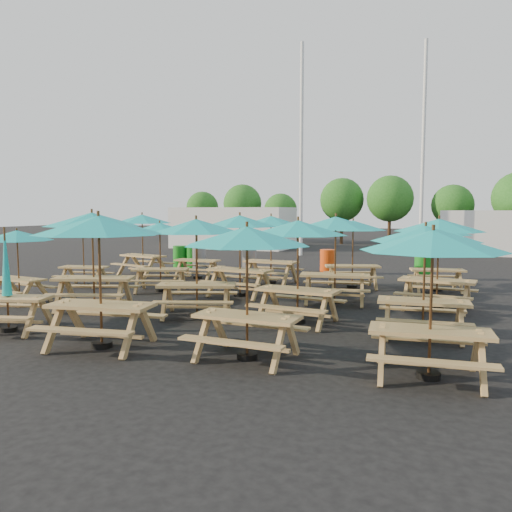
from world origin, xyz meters
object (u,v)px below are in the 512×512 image
at_px(picnic_unit_1, 17,239).
at_px(picnic_unit_16, 433,249).
at_px(picnic_unit_4, 7,289).
at_px(picnic_unit_17, 425,240).
at_px(picnic_unit_15, 353,229).
at_px(waste_bin_3, 249,260).
at_px(picnic_unit_8, 99,232).
at_px(picnic_unit_13, 298,233).
at_px(picnic_unit_18, 439,230).
at_px(waste_bin_2, 199,257).
at_px(picnic_unit_5, 92,224).
at_px(picnic_unit_19, 439,234).
at_px(waste_bin_1, 193,257).
at_px(waste_bin_4, 328,262).
at_px(picnic_unit_6, 160,231).
at_px(picnic_unit_10, 240,225).
at_px(waste_bin_0, 180,257).
at_px(picnic_unit_3, 142,222).
at_px(picnic_unit_12, 247,243).
at_px(waste_bin_5, 423,267).
at_px(picnic_unit_9, 196,231).
at_px(picnic_unit_2, 83,235).
at_px(picnic_unit_11, 271,224).

relative_size(picnic_unit_1, picnic_unit_16, 0.91).
xyz_separation_m(picnic_unit_4, picnic_unit_17, (8.39, 2.66, 1.09)).
xyz_separation_m(picnic_unit_15, waste_bin_3, (-4.89, 2.89, -1.49)).
height_order(picnic_unit_8, picnic_unit_13, picnic_unit_8).
height_order(picnic_unit_17, picnic_unit_18, picnic_unit_18).
height_order(picnic_unit_15, waste_bin_2, picnic_unit_15).
height_order(picnic_unit_5, picnic_unit_17, picnic_unit_5).
distance_m(picnic_unit_8, picnic_unit_18, 8.51).
distance_m(picnic_unit_19, waste_bin_1, 10.92).
height_order(picnic_unit_4, picnic_unit_8, picnic_unit_8).
bearing_deg(picnic_unit_17, picnic_unit_19, 84.13).
bearing_deg(picnic_unit_1, waste_bin_2, 90.78).
distance_m(waste_bin_1, waste_bin_4, 6.14).
distance_m(picnic_unit_6, waste_bin_1, 6.71).
distance_m(picnic_unit_10, waste_bin_0, 8.24).
distance_m(picnic_unit_18, waste_bin_3, 9.72).
distance_m(picnic_unit_5, picnic_unit_17, 8.23).
bearing_deg(picnic_unit_4, picnic_unit_6, 71.73).
distance_m(picnic_unit_8, picnic_unit_15, 9.60).
xyz_separation_m(waste_bin_3, waste_bin_4, (3.28, 0.46, 0.00)).
bearing_deg(picnic_unit_16, picnic_unit_6, 140.78).
bearing_deg(waste_bin_1, picnic_unit_3, -102.65).
distance_m(picnic_unit_12, picnic_unit_18, 6.57).
bearing_deg(picnic_unit_13, waste_bin_5, 80.74).
bearing_deg(waste_bin_0, picnic_unit_5, -73.95).
bearing_deg(picnic_unit_19, picnic_unit_4, -145.45).
height_order(picnic_unit_12, waste_bin_3, picnic_unit_12).
distance_m(picnic_unit_17, picnic_unit_18, 3.16).
height_order(picnic_unit_6, picnic_unit_9, picnic_unit_9).
height_order(picnic_unit_10, waste_bin_5, picnic_unit_10).
bearing_deg(picnic_unit_9, picnic_unit_4, -157.06).
bearing_deg(picnic_unit_9, waste_bin_3, 84.02).
bearing_deg(picnic_unit_2, picnic_unit_15, 8.07).
relative_size(picnic_unit_6, waste_bin_5, 2.68).
bearing_deg(picnic_unit_9, waste_bin_2, 97.65).
height_order(picnic_unit_4, waste_bin_0, picnic_unit_4).
bearing_deg(picnic_unit_8, picnic_unit_3, 111.41).
distance_m(picnic_unit_2, picnic_unit_10, 5.82).
xyz_separation_m(waste_bin_2, waste_bin_5, (9.54, -0.23, 0.00)).
relative_size(waste_bin_2, waste_bin_3, 1.00).
distance_m(picnic_unit_4, waste_bin_2, 11.97).
bearing_deg(waste_bin_5, waste_bin_1, 178.21).
bearing_deg(picnic_unit_8, picnic_unit_18, 38.09).
bearing_deg(picnic_unit_4, picnic_unit_19, 30.79).
bearing_deg(picnic_unit_3, picnic_unit_13, -21.73).
height_order(picnic_unit_5, picnic_unit_11, picnic_unit_5).
bearing_deg(picnic_unit_19, picnic_unit_1, -162.17).
distance_m(picnic_unit_9, picnic_unit_16, 6.17).
xyz_separation_m(picnic_unit_1, picnic_unit_3, (-0.05, 6.27, 0.34)).
relative_size(picnic_unit_15, waste_bin_0, 2.74).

